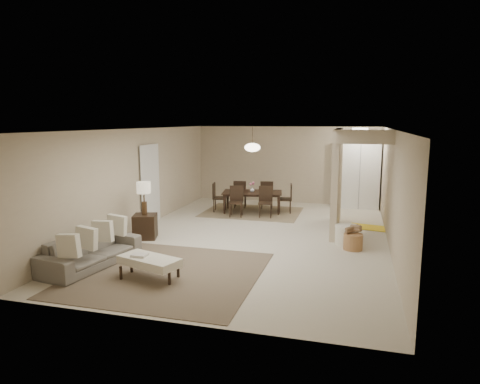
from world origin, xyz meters
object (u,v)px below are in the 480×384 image
(sofa, at_px, (91,251))
(wicker_basket, at_px, (353,242))
(round_pouf, at_px, (347,235))
(pantry_cabinet, at_px, (360,174))
(side_table, at_px, (145,226))
(dining_table, at_px, (252,202))
(ottoman_bench, at_px, (149,262))

(sofa, xyz_separation_m, wicker_basket, (4.70, 2.37, -0.12))
(sofa, distance_m, round_pouf, 5.31)
(round_pouf, xyz_separation_m, wicker_basket, (0.13, -0.34, -0.04))
(pantry_cabinet, relative_size, side_table, 3.76)
(side_table, bearing_deg, wicker_basket, 4.41)
(pantry_cabinet, xyz_separation_m, dining_table, (-3.04, -1.54, -0.75))
(sofa, xyz_separation_m, round_pouf, (4.57, 2.71, -0.08))
(side_table, bearing_deg, pantry_cabinet, 46.17)
(sofa, relative_size, dining_table, 1.15)
(round_pouf, bearing_deg, pantry_cabinet, 86.89)
(wicker_basket, bearing_deg, round_pouf, 110.79)
(sofa, xyz_separation_m, dining_table, (1.76, 5.42, 0.01))
(ottoman_bench, bearing_deg, wicker_basket, 55.73)
(side_table, height_order, dining_table, dining_table)
(ottoman_bench, bearing_deg, round_pouf, 60.23)
(side_table, relative_size, wicker_basket, 1.40)
(pantry_cabinet, bearing_deg, side_table, -133.83)
(ottoman_bench, relative_size, wicker_basket, 2.96)
(pantry_cabinet, height_order, side_table, pantry_cabinet)
(pantry_cabinet, relative_size, wicker_basket, 5.26)
(sofa, height_order, round_pouf, sofa)
(sofa, distance_m, dining_table, 5.70)
(ottoman_bench, height_order, side_table, side_table)
(ottoman_bench, bearing_deg, sofa, -175.40)
(sofa, distance_m, wicker_basket, 5.26)
(ottoman_bench, xyz_separation_m, wicker_basket, (3.35, 2.67, -0.14))
(sofa, height_order, ottoman_bench, sofa)
(sofa, height_order, dining_table, dining_table)
(ottoman_bench, height_order, round_pouf, round_pouf)
(side_table, distance_m, dining_table, 3.81)
(pantry_cabinet, xyz_separation_m, side_table, (-4.75, -4.95, -0.77))
(wicker_basket, bearing_deg, pantry_cabinet, 88.73)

